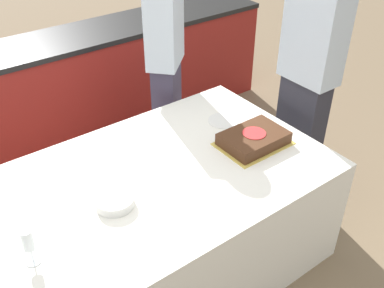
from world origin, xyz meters
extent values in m
plane|color=#7A664C|center=(0.00, 0.00, 0.00)|extent=(14.00, 14.00, 0.00)
cube|color=maroon|center=(0.00, 1.67, 0.44)|extent=(4.40, 0.55, 0.88)
cube|color=black|center=(0.00, 1.67, 0.90)|extent=(4.40, 0.58, 0.04)
cube|color=white|center=(0.00, 0.00, 0.36)|extent=(2.16, 1.19, 0.73)
cube|color=gold|center=(0.75, -0.10, 0.73)|extent=(0.41, 0.30, 0.00)
cube|color=#472816|center=(0.75, -0.10, 0.77)|extent=(0.37, 0.26, 0.07)
cylinder|color=red|center=(0.75, -0.10, 0.80)|extent=(0.14, 0.14, 0.00)
cylinder|color=white|center=(-0.16, -0.08, 0.75)|extent=(0.19, 0.19, 0.05)
cylinder|color=white|center=(-0.61, -0.18, 0.73)|extent=(0.07, 0.07, 0.00)
cylinder|color=white|center=(-0.61, -0.18, 0.77)|extent=(0.01, 0.01, 0.07)
cylinder|color=white|center=(-0.61, -0.18, 0.86)|extent=(0.05, 0.05, 0.10)
cylinder|color=white|center=(0.78, 0.20, 0.73)|extent=(0.20, 0.20, 0.00)
cube|color=#383347|center=(0.75, 0.81, 0.45)|extent=(0.32, 0.31, 0.91)
cube|color=silver|center=(0.75, 0.81, 1.19)|extent=(0.39, 0.38, 0.56)
cube|color=#282833|center=(1.30, 0.00, 0.47)|extent=(0.16, 0.31, 0.95)
cube|color=silver|center=(1.30, 0.00, 1.25)|extent=(0.20, 0.37, 0.60)
camera|label=1|loc=(-0.84, -1.63, 2.24)|focal=42.00mm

